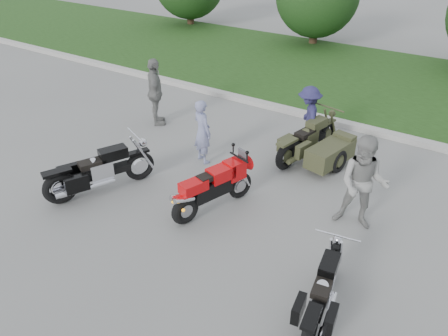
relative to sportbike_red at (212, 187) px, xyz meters
The scene contains 11 objects.
ground 0.94m from the sportbike_red, 131.18° to the right, with size 80.00×80.00×0.00m, color gray.
curb 5.48m from the sportbike_red, 95.21° to the left, with size 60.00×0.30×0.15m, color #B5B2AB.
grass_strip 9.61m from the sportbike_red, 92.96° to the left, with size 60.00×8.00×0.14m, color #2F6020.
sportbike_red is the anchor object (origin of this frame).
cruiser_left 2.60m from the sportbike_red, 161.46° to the right, with size 1.16×2.33×0.96m.
cruiser_right 3.20m from the sportbike_red, 24.08° to the right, with size 0.55×2.06×0.80m.
cruiser_sidecar 3.18m from the sportbike_red, 70.74° to the left, with size 1.43×2.36×0.92m.
person_stripe 2.11m from the sportbike_red, 131.36° to the left, with size 0.58×0.38×1.59m, color #868CB6.
person_grey 2.91m from the sportbike_red, 24.15° to the left, with size 0.93×0.72×1.91m, color #979691.
person_denim 3.73m from the sportbike_red, 84.07° to the left, with size 1.05×0.60×1.63m, color navy.
person_back 4.59m from the sportbike_red, 145.39° to the left, with size 1.12×0.47×1.91m, color gray.
Camera 1 is at (4.77, -5.39, 5.35)m, focal length 35.00 mm.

